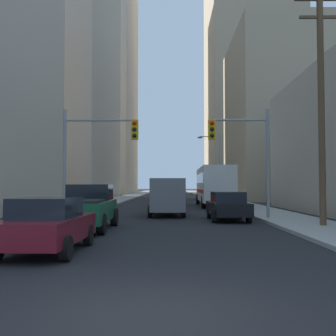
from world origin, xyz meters
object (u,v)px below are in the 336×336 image
at_px(pickup_truck_green, 86,207).
at_px(traffic_signal_near_right, 242,145).
at_px(cargo_van_grey, 167,195).
at_px(sedan_navy, 168,194).
at_px(sedan_maroon, 47,225).
at_px(sedan_black, 228,206).
at_px(city_bus, 214,185).
at_px(traffic_signal_near_left, 97,145).
at_px(sedan_red, 168,197).

xyz_separation_m(pickup_truck_green, traffic_signal_near_right, (7.40, 4.83, 3.09)).
xyz_separation_m(cargo_van_grey, sedan_navy, (-0.17, 24.36, -0.52)).
distance_m(sedan_maroon, sedan_black, 12.16).
height_order(city_bus, traffic_signal_near_right, traffic_signal_near_right).
height_order(city_bus, sedan_navy, city_bus).
relative_size(sedan_maroon, traffic_signal_near_left, 0.71).
bearing_deg(traffic_signal_near_left, pickup_truck_green, -84.43).
bearing_deg(city_bus, cargo_van_grey, -110.09).
relative_size(sedan_red, traffic_signal_near_right, 0.70).
bearing_deg(city_bus, sedan_black, -92.99).
height_order(sedan_maroon, sedan_navy, same).
xyz_separation_m(sedan_red, traffic_signal_near_left, (-3.70, -15.50, 3.29)).
distance_m(city_bus, cargo_van_grey, 11.66).
distance_m(city_bus, traffic_signal_near_right, 14.20).
xyz_separation_m(cargo_van_grey, traffic_signal_near_left, (-3.78, -3.11, 2.77)).
bearing_deg(sedan_maroon, traffic_signal_near_right, 55.97).
distance_m(cargo_van_grey, traffic_signal_near_left, 5.62).
relative_size(sedan_red, traffic_signal_near_left, 0.70).
relative_size(sedan_red, sedan_navy, 0.99).
relative_size(cargo_van_grey, sedan_red, 1.25).
bearing_deg(traffic_signal_near_left, sedan_black, -3.29).
distance_m(sedan_maroon, sedan_navy, 38.32).
xyz_separation_m(pickup_truck_green, traffic_signal_near_left, (-0.47, 4.83, 3.12)).
bearing_deg(city_bus, sedan_navy, 107.28).
bearing_deg(sedan_maroon, cargo_van_grey, 77.14).
relative_size(traffic_signal_near_left, traffic_signal_near_right, 1.00).
bearing_deg(sedan_red, traffic_signal_near_right, -74.92).
distance_m(sedan_black, sedan_red, 16.25).
relative_size(city_bus, sedan_maroon, 2.72).
distance_m(pickup_truck_green, sedan_maroon, 5.91).
height_order(sedan_black, traffic_signal_near_left, traffic_signal_near_left).
distance_m(city_bus, sedan_black, 14.52).
relative_size(pickup_truck_green, sedan_black, 1.28).
bearing_deg(sedan_maroon, traffic_signal_near_left, 93.29).
distance_m(sedan_red, traffic_signal_near_left, 16.27).
xyz_separation_m(pickup_truck_green, sedan_navy, (3.13, 32.30, -0.16)).
xyz_separation_m(sedan_navy, traffic_signal_near_left, (-3.61, -27.46, 3.29)).
height_order(cargo_van_grey, sedan_red, cargo_van_grey).
xyz_separation_m(city_bus, traffic_signal_near_right, (0.09, -14.05, 2.09)).
relative_size(sedan_maroon, sedan_black, 0.99).
height_order(sedan_maroon, traffic_signal_near_left, traffic_signal_near_left).
distance_m(cargo_van_grey, sedan_red, 12.40).
xyz_separation_m(city_bus, pickup_truck_green, (-7.31, -18.88, -1.00)).
relative_size(city_bus, traffic_signal_near_right, 1.92).
relative_size(sedan_black, sedan_red, 1.01).
xyz_separation_m(city_bus, traffic_signal_near_left, (-7.78, -14.05, 2.13)).
bearing_deg(sedan_black, sedan_maroon, -121.78).
relative_size(city_bus, pickup_truck_green, 2.12).
bearing_deg(traffic_signal_near_right, cargo_van_grey, 142.77).
bearing_deg(sedan_red, city_bus, -19.57).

